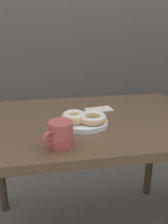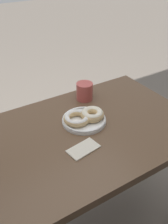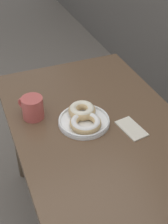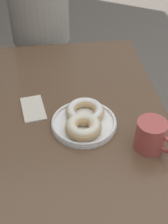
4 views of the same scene
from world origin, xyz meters
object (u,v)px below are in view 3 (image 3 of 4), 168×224
Objects in this scene: dining_table at (98,139)px; donut_plate at (84,118)px; coffee_mug at (32,107)px; napkin at (131,128)px.

donut_plate is at bearing -117.81° from dining_table.
dining_table is at bearing 58.44° from coffee_mug.
napkin is at bearing 57.12° from coffee_mug.
coffee_mug is (-0.12, -0.19, 0.02)m from donut_plate.
donut_plate is 1.63× the size of napkin.
coffee_mug is at bearing -122.88° from napkin.
napkin is (0.08, 0.11, 0.09)m from dining_table.
coffee_mug reaches higher than donut_plate.
donut_plate is 2.08× the size of coffee_mug.
donut_plate reaches higher than dining_table.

